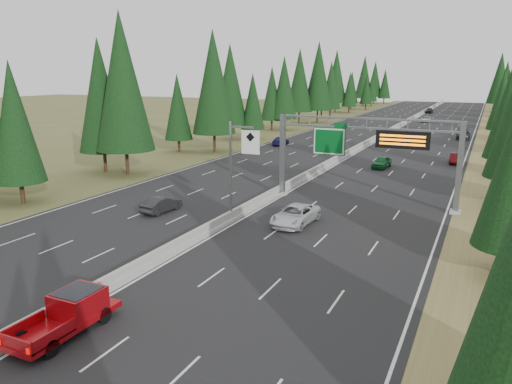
{
  "coord_description": "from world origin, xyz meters",
  "views": [
    {
      "loc": [
        18.12,
        -9.02,
        11.72
      ],
      "look_at": [
        4.54,
        20.0,
        4.04
      ],
      "focal_mm": 35.0,
      "sensor_mm": 36.0,
      "label": 1
    }
  ],
  "objects": [
    {
      "name": "road",
      "position": [
        0.0,
        80.0,
        0.04
      ],
      "size": [
        32.0,
        260.0,
        0.08
      ],
      "primitive_type": "cube",
      "color": "black",
      "rests_on": "ground"
    },
    {
      "name": "shoulder_right",
      "position": [
        17.8,
        80.0,
        0.03
      ],
      "size": [
        3.6,
        260.0,
        0.06
      ],
      "primitive_type": "cube",
      "color": "olive",
      "rests_on": "ground"
    },
    {
      "name": "shoulder_left",
      "position": [
        -17.8,
        80.0,
        0.03
      ],
      "size": [
        3.6,
        260.0,
        0.06
      ],
      "primitive_type": "cube",
      "color": "#4D5326",
      "rests_on": "ground"
    },
    {
      "name": "median_barrier",
      "position": [
        0.0,
        80.0,
        0.41
      ],
      "size": [
        0.7,
        260.0,
        0.85
      ],
      "color": "gray",
      "rests_on": "road"
    },
    {
      "name": "sign_gantry",
      "position": [
        8.92,
        34.88,
        5.27
      ],
      "size": [
        16.75,
        0.98,
        7.8
      ],
      "color": "slate",
      "rests_on": "road"
    },
    {
      "name": "hov_sign_pole",
      "position": [
        0.58,
        24.97,
        4.72
      ],
      "size": [
        2.8,
        0.5,
        8.0
      ],
      "color": "slate",
      "rests_on": "road"
    },
    {
      "name": "tree_row_left",
      "position": [
        -22.32,
        66.48,
        9.43
      ],
      "size": [
        12.11,
        241.84,
        18.99
      ],
      "color": "black",
      "rests_on": "ground"
    },
    {
      "name": "silver_minivan",
      "position": [
        4.96,
        26.42,
        0.83
      ],
      "size": [
        2.8,
        5.54,
        1.5
      ],
      "primitive_type": "imported",
      "rotation": [
        0.0,
        0.0,
        -0.06
      ],
      "color": "silver",
      "rests_on": "road"
    },
    {
      "name": "red_pickup",
      "position": [
        1.5,
        6.44,
        1.07
      ],
      "size": [
        1.96,
        5.49,
        1.79
      ],
      "color": "black",
      "rests_on": "road"
    },
    {
      "name": "car_ahead_green",
      "position": [
        6.27,
        53.51,
        0.8
      ],
      "size": [
        2.04,
        4.37,
        1.45
      ],
      "primitive_type": "imported",
      "rotation": [
        0.0,
        0.0,
        -0.08
      ],
      "color": "#15602C",
      "rests_on": "road"
    },
    {
      "name": "car_ahead_dkred",
      "position": [
        14.5,
        60.7,
        0.75
      ],
      "size": [
        1.41,
        4.05,
        1.33
      ],
      "primitive_type": "imported",
      "rotation": [
        0.0,
        0.0,
        0.0
      ],
      "color": "#500B0E",
      "rests_on": "road"
    },
    {
      "name": "car_ahead_dkgrey",
      "position": [
        13.94,
        87.72,
        0.91
      ],
      "size": [
        2.59,
        5.79,
        1.65
      ],
      "primitive_type": "imported",
      "rotation": [
        0.0,
        0.0,
        0.05
      ],
      "color": "black",
      "rests_on": "road"
    },
    {
      "name": "car_ahead_white",
      "position": [
        3.96,
        118.25,
        0.77
      ],
      "size": [
        2.49,
        5.04,
        1.38
      ],
      "primitive_type": "imported",
      "rotation": [
        0.0,
        0.0,
        0.04
      ],
      "color": "silver",
      "rests_on": "road"
    },
    {
      "name": "car_ahead_far",
      "position": [
        1.5,
        147.35,
        0.86
      ],
      "size": [
        1.97,
        4.65,
        1.57
      ],
      "primitive_type": "imported",
      "rotation": [
        0.0,
        0.0,
        -0.03
      ],
      "color": "black",
      "rests_on": "road"
    },
    {
      "name": "car_onc_near",
      "position": [
        -6.67,
        24.88,
        0.75
      ],
      "size": [
        1.82,
        4.18,
        1.34
      ],
      "primitive_type": "imported",
      "rotation": [
        0.0,
        0.0,
        3.04
      ],
      "color": "black",
      "rests_on": "road"
    },
    {
      "name": "car_onc_blue",
      "position": [
        -12.9,
        66.79,
        0.76
      ],
      "size": [
        2.38,
        4.87,
        1.36
      ],
      "primitive_type": "imported",
      "rotation": [
        0.0,
        0.0,
        3.24
      ],
      "color": "navy",
      "rests_on": "road"
    },
    {
      "name": "car_onc_white",
      "position": [
        -6.83,
        72.17,
        0.82
      ],
      "size": [
        2.04,
        4.47,
        1.49
      ],
      "primitive_type": "imported",
      "rotation": [
        0.0,
        0.0,
        3.08
      ],
      "color": "silver",
      "rests_on": "road"
    },
    {
      "name": "car_onc_far",
      "position": [
        -10.04,
        87.03,
        0.82
      ],
      "size": [
        2.55,
        5.36,
        1.48
      ],
      "primitive_type": "imported",
      "rotation": [
        0.0,
        0.0,
        3.12
      ],
      "color": "black",
      "rests_on": "road"
    }
  ]
}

